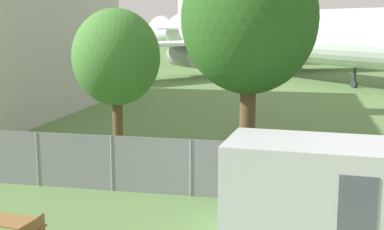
# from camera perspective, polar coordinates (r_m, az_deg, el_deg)

# --- Properties ---
(perimeter_fence) EXTENTS (56.07, 0.07, 1.80)m
(perimeter_fence) POSITION_cam_1_polar(r_m,az_deg,el_deg) (17.05, -8.56, -5.11)
(perimeter_fence) COLOR gray
(perimeter_fence) RESTS_ON ground
(airplane) EXTENTS (34.03, 37.84, 13.44)m
(airplane) POSITION_cam_1_polar(r_m,az_deg,el_deg) (54.22, 7.80, 8.40)
(airplane) COLOR white
(airplane) RESTS_ON ground
(portable_cabin) EXTENTS (5.06, 2.79, 2.39)m
(portable_cabin) POSITION_cam_1_polar(r_m,az_deg,el_deg) (13.74, 14.06, -7.71)
(portable_cabin) COLOR silver
(portable_cabin) RESTS_ON ground
(tree_near_hangar) EXTENTS (4.35, 4.35, 7.78)m
(tree_near_hangar) POSITION_cam_1_polar(r_m,az_deg,el_deg) (17.25, 6.13, 10.05)
(tree_near_hangar) COLOR brown
(tree_near_hangar) RESTS_ON ground
(tree_behind_benches) EXTENTS (3.30, 3.30, 5.80)m
(tree_behind_benches) POSITION_cam_1_polar(r_m,az_deg,el_deg) (20.31, -8.09, 6.07)
(tree_behind_benches) COLOR brown
(tree_behind_benches) RESTS_ON ground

